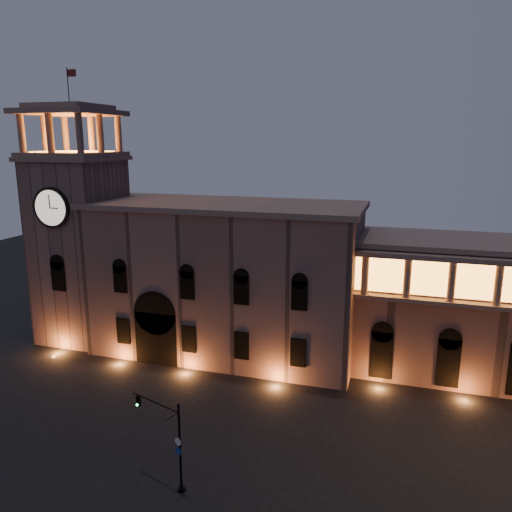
# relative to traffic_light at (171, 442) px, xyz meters

# --- Properties ---
(ground) EXTENTS (160.00, 160.00, 0.00)m
(ground) POSITION_rel_traffic_light_xyz_m (-2.76, 1.77, -3.59)
(ground) COLOR black
(ground) RESTS_ON ground
(government_building) EXTENTS (30.80, 12.80, 17.60)m
(government_building) POSITION_rel_traffic_light_xyz_m (-4.84, 23.71, 5.18)
(government_building) COLOR #7A5950
(government_building) RESTS_ON ground
(clock_tower) EXTENTS (9.80, 9.80, 32.40)m
(clock_tower) POSITION_rel_traffic_light_xyz_m (-23.26, 22.75, 8.91)
(clock_tower) COLOR #7A5950
(clock_tower) RESTS_ON ground
(traffic_light) EXTENTS (4.73, 1.89, 6.83)m
(traffic_light) POSITION_rel_traffic_light_xyz_m (0.00, 0.00, 0.00)
(traffic_light) COLOR black
(traffic_light) RESTS_ON ground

